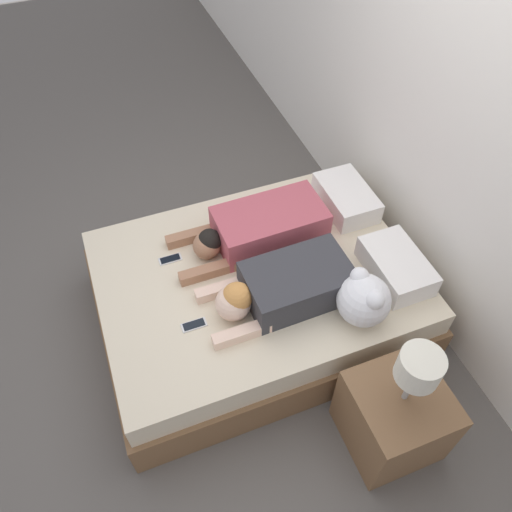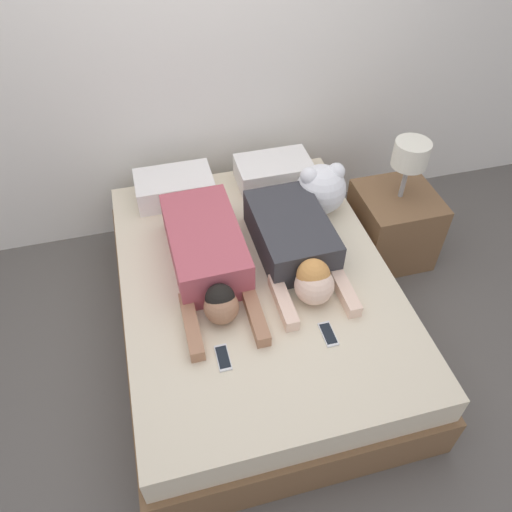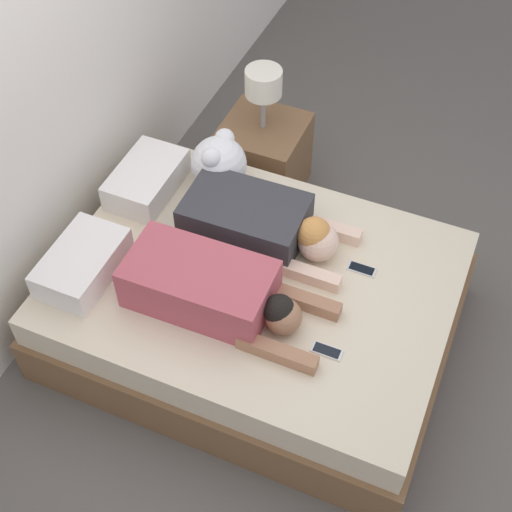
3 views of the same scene
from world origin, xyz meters
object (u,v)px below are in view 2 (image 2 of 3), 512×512
Objects in this scene: person_left at (208,254)px; person_right at (296,245)px; cell_phone_right at (328,334)px; nightstand at (393,222)px; plush_toy at (321,188)px; cell_phone_left at (223,358)px; bed at (256,303)px; pillow_head_left at (174,187)px; pillow_head_right at (274,171)px.

person_right reaches higher than person_left.
nightstand reaches higher than cell_phone_right.
person_left is 0.84m from plush_toy.
cell_phone_right is at bearing -132.77° from nightstand.
person_left reaches higher than cell_phone_left.
bed is 2.21× the size of nightstand.
person_right is 6.12× the size of cell_phone_right.
person_right is at bearing -157.34° from nightstand.
nightstand is at bearing 47.23° from cell_phone_right.
cell_phone_right is 0.16× the size of nightstand.
nightstand reaches higher than pillow_head_left.
person_left is 1.13× the size of person_right.
cell_phone_left is 1.24m from plush_toy.
person_right reaches higher than bed.
plush_toy reaches higher than person_left.
nightstand is at bearing -15.53° from pillow_head_left.
person_right is (0.25, 0.07, 0.36)m from bed.
person_right is at bearing -5.51° from person_left.
bed is 2.25× the size of person_right.
pillow_head_left is 0.93m from person_right.
plush_toy is 0.65m from nightstand.
nightstand reaches higher than plush_toy.
plush_toy reaches higher than bed.
plush_toy is (0.77, 0.33, 0.05)m from person_left.
cell_phone_right is at bearing -93.79° from pillow_head_right.
pillow_head_right is 1.42m from cell_phone_left.
nightstand reaches higher than cell_phone_left.
plush_toy reaches higher than pillow_head_left.
bed is at bearing -164.61° from person_right.
person_left is at bearing 154.47° from bed.
plush_toy is (0.28, 0.38, 0.05)m from person_right.
plush_toy reaches higher than cell_phone_right.
person_right is at bearing -126.33° from plush_toy.
pillow_head_left is 1.50× the size of plush_toy.
nightstand reaches higher than person_left.
person_left is at bearing -82.72° from pillow_head_left.
plush_toy reaches higher than person_right.
person_left is at bearing 85.57° from cell_phone_left.
pillow_head_left is at bearing 91.84° from cell_phone_left.
plush_toy reaches higher than pillow_head_right.
pillow_head_right is at bearing 86.21° from cell_phone_right.
nightstand is at bearing 22.66° from person_right.
pillow_head_left is 1.40m from cell_phone_right.
bed is 13.75× the size of cell_phone_right.
pillow_head_left is at bearing 128.36° from person_right.
bed is 0.44m from person_right.
pillow_head_left reaches higher than bed.
person_left reaches higher than bed.
pillow_head_left is 0.53× the size of nightstand.
person_right is at bearing 89.65° from cell_phone_right.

